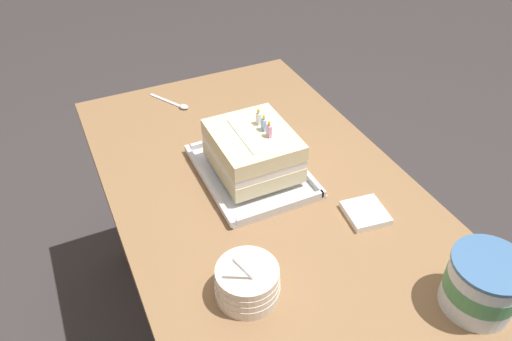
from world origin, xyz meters
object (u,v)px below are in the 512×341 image
Objects in this scene: bowl_stack at (247,282)px; serving_spoon_near_tray at (178,105)px; foil_tray at (251,172)px; napkin_pile at (365,213)px; birthday_cake at (251,151)px; ice_cream_tub at (483,284)px.

bowl_stack is 0.90× the size of serving_spoon_near_tray.
bowl_stack reaches higher than foil_tray.
bowl_stack is 0.36m from napkin_pile.
foil_tray reaches higher than serving_spoon_near_tray.
serving_spoon_near_tray is (-0.41, -0.07, -0.07)m from birthday_cake.
ice_cream_tub is 1.35× the size of napkin_pile.
foil_tray is 2.49× the size of bowl_stack.
bowl_stack is at bearing -76.19° from napkin_pile.
napkin_pile is (-0.30, -0.05, -0.05)m from ice_cream_tub.
serving_spoon_near_tray is (-0.75, 0.10, -0.03)m from bowl_stack.
birthday_cake is at bearing -144.50° from napkin_pile.
napkin_pile reaches higher than serving_spoon_near_tray.
napkin_pile is (0.26, 0.18, 0.00)m from foil_tray.
serving_spoon_near_tray is at bearing -162.49° from ice_cream_tub.
bowl_stack is at bearing -25.78° from foil_tray.
napkin_pile is at bearing 35.50° from foil_tray.
foil_tray is 1.48× the size of birthday_cake.
birthday_cake reaches higher than napkin_pile.
napkin_pile is at bearing 103.81° from bowl_stack.
bowl_stack is (0.34, -0.16, -0.04)m from birthday_cake.
serving_spoon_near_tray is at bearing -170.37° from foil_tray.
ice_cream_tub is at bearing 17.51° from serving_spoon_near_tray.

